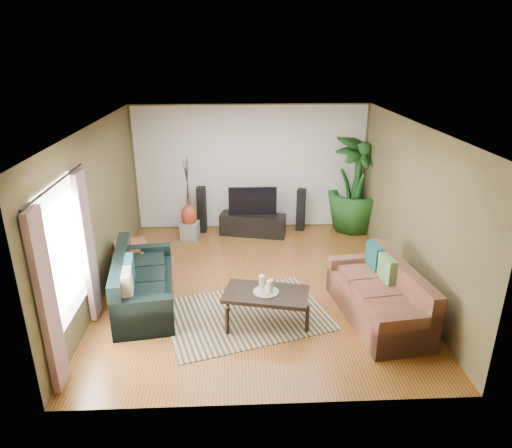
{
  "coord_description": "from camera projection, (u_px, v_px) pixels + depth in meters",
  "views": [
    {
      "loc": [
        -0.32,
        -6.83,
        3.8
      ],
      "look_at": [
        0.0,
        0.2,
        1.05
      ],
      "focal_mm": 32.0,
      "sensor_mm": 36.0,
      "label": 1
    }
  ],
  "objects": [
    {
      "name": "television",
      "position": [
        253.0,
        201.0,
        9.6
      ],
      "size": [
        1.01,
        0.06,
        0.6
      ],
      "primitive_type": "cube",
      "color": "black",
      "rests_on": "tv_stand"
    },
    {
      "name": "window_pane",
      "position": [
        63.0,
        254.0,
        5.64
      ],
      "size": [
        0.0,
        1.8,
        1.8
      ],
      "primitive_type": "plane",
      "rotation": [
        1.57,
        0.0,
        1.57
      ],
      "color": "white",
      "rests_on": "ground"
    },
    {
      "name": "pedestal",
      "position": [
        190.0,
        231.0,
        9.59
      ],
      "size": [
        0.4,
        0.4,
        0.36
      ],
      "primitive_type": "cube",
      "rotation": [
        0.0,
        0.0,
        -0.12
      ],
      "color": "gray",
      "rests_on": "floor"
    },
    {
      "name": "area_rug",
      "position": [
        246.0,
        314.0,
        6.91
      ],
      "size": [
        2.74,
        2.29,
        0.01
      ],
      "primitive_type": "cube",
      "rotation": [
        0.0,
        0.0,
        0.3
      ],
      "color": "tan",
      "rests_on": "floor"
    },
    {
      "name": "speaker_left",
      "position": [
        202.0,
        210.0,
        9.85
      ],
      "size": [
        0.2,
        0.22,
        1.01
      ],
      "primitive_type": "cube",
      "rotation": [
        0.0,
        0.0,
        -0.11
      ],
      "color": "black",
      "rests_on": "floor"
    },
    {
      "name": "curtain_far",
      "position": [
        88.0,
        247.0,
        6.44
      ],
      "size": [
        0.08,
        0.35,
        2.2
      ],
      "primitive_type": "cube",
      "color": "gray",
      "rests_on": "ground"
    },
    {
      "name": "speaker_right",
      "position": [
        301.0,
        210.0,
        9.95
      ],
      "size": [
        0.22,
        0.23,
        0.93
      ],
      "primitive_type": "cube",
      "rotation": [
        0.0,
        0.0,
        -0.34
      ],
      "color": "black",
      "rests_on": "floor"
    },
    {
      "name": "wall_left",
      "position": [
        98.0,
        214.0,
        7.15
      ],
      "size": [
        0.0,
        5.5,
        5.5
      ],
      "primitive_type": "plane",
      "rotation": [
        1.57,
        0.0,
        1.57
      ],
      "color": "brown",
      "rests_on": "ground"
    },
    {
      "name": "sofa_left",
      "position": [
        144.0,
        279.0,
        7.07
      ],
      "size": [
        1.12,
        2.08,
        0.85
      ],
      "primitive_type": "cube",
      "rotation": [
        0.0,
        0.0,
        1.71
      ],
      "color": "black",
      "rests_on": "floor"
    },
    {
      "name": "wall_back",
      "position": [
        251.0,
        168.0,
        9.82
      ],
      "size": [
        5.0,
        0.0,
        5.0
      ],
      "primitive_type": "plane",
      "rotation": [
        1.57,
        0.0,
        0.0
      ],
      "color": "brown",
      "rests_on": "ground"
    },
    {
      "name": "floor",
      "position": [
        257.0,
        286.0,
        7.75
      ],
      "size": [
        5.5,
        5.5,
        0.0
      ],
      "primitive_type": "plane",
      "color": "brown",
      "rests_on": "ground"
    },
    {
      "name": "backwall_panel",
      "position": [
        251.0,
        168.0,
        9.81
      ],
      "size": [
        4.9,
        0.0,
        4.9
      ],
      "primitive_type": "plane",
      "rotation": [
        1.57,
        0.0,
        0.0
      ],
      "color": "white",
      "rests_on": "ground"
    },
    {
      "name": "candle_mid",
      "position": [
        269.0,
        287.0,
        6.49
      ],
      "size": [
        0.08,
        0.08,
        0.19
      ],
      "primitive_type": "cylinder",
      "color": "white",
      "rests_on": "candle_tray"
    },
    {
      "name": "wall_front",
      "position": [
        269.0,
        301.0,
        4.7
      ],
      "size": [
        5.0,
        0.0,
        5.0
      ],
      "primitive_type": "plane",
      "rotation": [
        -1.57,
        0.0,
        0.0
      ],
      "color": "brown",
      "rests_on": "ground"
    },
    {
      "name": "sofa_right",
      "position": [
        378.0,
        293.0,
        6.68
      ],
      "size": [
        1.14,
        2.06,
        0.85
      ],
      "primitive_type": "cube",
      "rotation": [
        0.0,
        0.0,
        -1.43
      ],
      "color": "brown",
      "rests_on": "floor"
    },
    {
      "name": "ceiling",
      "position": [
        257.0,
        126.0,
        6.77
      ],
      "size": [
        5.5,
        5.5,
        0.0
      ],
      "primitive_type": "plane",
      "rotation": [
        3.14,
        0.0,
        0.0
      ],
      "color": "white",
      "rests_on": "ground"
    },
    {
      "name": "potted_plant",
      "position": [
        356.0,
        184.0,
        9.78
      ],
      "size": [
        1.62,
        1.62,
        2.1
      ],
      "primitive_type": "imported",
      "rotation": [
        0.0,
        0.0,
        0.58
      ],
      "color": "#184818",
      "rests_on": "floor"
    },
    {
      "name": "vase",
      "position": [
        189.0,
        215.0,
        9.47
      ],
      "size": [
        0.33,
        0.33,
        0.46
      ],
      "primitive_type": "ellipsoid",
      "color": "#9A391C",
      "rests_on": "pedestal"
    },
    {
      "name": "curtain_near",
      "position": [
        47.0,
        303.0,
        5.04
      ],
      "size": [
        0.08,
        0.35,
        2.2
      ],
      "primitive_type": "cube",
      "color": "gray",
      "rests_on": "ground"
    },
    {
      "name": "wall_right",
      "position": [
        411.0,
        209.0,
        7.36
      ],
      "size": [
        0.0,
        5.5,
        5.5
      ],
      "primitive_type": "plane",
      "rotation": [
        1.57,
        0.0,
        -1.57
      ],
      "color": "brown",
      "rests_on": "ground"
    },
    {
      "name": "candle_short",
      "position": [
        271.0,
        284.0,
        6.59
      ],
      "size": [
        0.08,
        0.08,
        0.15
      ],
      "primitive_type": "cylinder",
      "color": "beige",
      "rests_on": "candle_tray"
    },
    {
      "name": "side_table",
      "position": [
        132.0,
        259.0,
        8.04
      ],
      "size": [
        0.71,
        0.71,
        0.59
      ],
      "primitive_type": "cube",
      "rotation": [
        0.0,
        0.0,
        0.34
      ],
      "color": "#965031",
      "rests_on": "floor"
    },
    {
      "name": "tv_stand",
      "position": [
        253.0,
        225.0,
        9.77
      ],
      "size": [
        1.44,
        0.72,
        0.46
      ],
      "primitive_type": "cube",
      "rotation": [
        0.0,
        0.0,
        -0.23
      ],
      "color": "black",
      "rests_on": "floor"
    },
    {
      "name": "plant_pot",
      "position": [
        352.0,
        223.0,
        10.1
      ],
      "size": [
        0.39,
        0.39,
        0.3
      ],
      "primitive_type": "cylinder",
      "color": "black",
      "rests_on": "floor"
    },
    {
      "name": "coffee_table",
      "position": [
        266.0,
        307.0,
        6.65
      ],
      "size": [
        1.32,
        0.91,
        0.49
      ],
      "primitive_type": "cube",
      "rotation": [
        0.0,
        0.0,
        -0.23
      ],
      "color": "black",
      "rests_on": "floor"
    },
    {
      "name": "curtain_rod",
      "position": [
        55.0,
        184.0,
        5.32
      ],
      "size": [
        0.03,
        1.9,
        0.03
      ],
      "primitive_type": "cylinder",
      "rotation": [
        1.57,
        0.0,
        0.0
      ],
      "color": "black",
      "rests_on": "ground"
    },
    {
      "name": "candle_tray",
      "position": [
        266.0,
        292.0,
        6.56
      ],
      "size": [
        0.37,
        0.37,
        0.02
      ],
      "primitive_type": "cylinder",
      "color": "gray",
      "rests_on": "coffee_table"
    },
    {
      "name": "candle_tall",
      "position": [
        262.0,
        283.0,
        6.54
      ],
      "size": [
        0.08,
        0.08,
        0.24
      ],
      "primitive_type": "cylinder",
      "color": "white",
      "rests_on": "candle_tray"
    }
  ]
}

